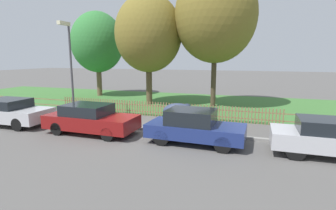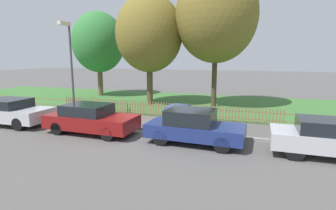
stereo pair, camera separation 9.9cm
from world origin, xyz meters
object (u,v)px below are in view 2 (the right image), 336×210
(parked_car_navy_estate, at_px, (194,126))
(tree_mid_park, at_px, (216,16))
(parked_car_red_compact, at_px, (333,138))
(covered_motorcycle, at_px, (180,113))
(parked_car_black_saloon, at_px, (91,119))
(tree_behind_motorcycle, at_px, (149,34))
(street_lamp, at_px, (70,60))
(tree_nearest_kerb, at_px, (99,42))
(parked_car_silver_hatchback, at_px, (11,111))

(parked_car_navy_estate, bearing_deg, tree_mid_park, 95.34)
(parked_car_red_compact, xyz_separation_m, covered_motorcycle, (-6.18, 2.28, 0.01))
(parked_car_black_saloon, height_order, parked_car_navy_estate, parked_car_navy_estate)
(parked_car_red_compact, xyz_separation_m, tree_mid_park, (-5.45, 8.27, 5.48))
(tree_behind_motorcycle, bearing_deg, parked_car_navy_estate, -56.26)
(tree_behind_motorcycle, bearing_deg, street_lamp, -105.67)
(tree_behind_motorcycle, bearing_deg, tree_nearest_kerb, 156.12)
(tree_behind_motorcycle, xyz_separation_m, tree_mid_park, (4.63, 0.56, 1.09))
(tree_mid_park, distance_m, street_lamp, 9.87)
(parked_car_black_saloon, bearing_deg, parked_car_red_compact, 1.59)
(parked_car_black_saloon, distance_m, parked_car_red_compact, 9.69)
(parked_car_silver_hatchback, bearing_deg, parked_car_black_saloon, -1.43)
(covered_motorcycle, height_order, tree_behind_motorcycle, tree_behind_motorcycle)
(tree_mid_park, bearing_deg, parked_car_silver_hatchback, -136.92)
(parked_car_silver_hatchback, height_order, tree_behind_motorcycle, tree_behind_motorcycle)
(parked_car_black_saloon, height_order, covered_motorcycle, parked_car_black_saloon)
(tree_behind_motorcycle, height_order, street_lamp, tree_behind_motorcycle)
(parked_car_navy_estate, xyz_separation_m, covered_motorcycle, (-1.28, 2.33, 0.01))
(parked_car_silver_hatchback, xyz_separation_m, parked_car_navy_estate, (9.62, 0.15, 0.00))
(covered_motorcycle, bearing_deg, parked_car_red_compact, -17.99)
(tree_mid_park, bearing_deg, tree_nearest_kerb, 168.89)
(covered_motorcycle, bearing_deg, parked_car_silver_hatchback, -161.21)
(covered_motorcycle, xyz_separation_m, street_lamp, (-5.69, -0.94, 2.60))
(parked_car_silver_hatchback, bearing_deg, tree_nearest_kerb, 96.56)
(street_lamp, bearing_deg, tree_mid_park, 47.20)
(parked_car_silver_hatchback, relative_size, covered_motorcycle, 2.20)
(parked_car_silver_hatchback, distance_m, parked_car_black_saloon, 4.82)
(street_lamp, bearing_deg, parked_car_black_saloon, -34.90)
(parked_car_red_compact, height_order, covered_motorcycle, parked_car_red_compact)
(parked_car_red_compact, bearing_deg, parked_car_navy_estate, -179.11)
(covered_motorcycle, relative_size, street_lamp, 0.36)
(tree_behind_motorcycle, xyz_separation_m, street_lamp, (-1.79, -6.37, -1.78))
(tree_nearest_kerb, xyz_separation_m, street_lamp, (4.18, -9.01, -1.42))
(parked_car_navy_estate, xyz_separation_m, tree_behind_motorcycle, (-5.19, 7.76, 4.39))
(parked_car_silver_hatchback, xyz_separation_m, tree_mid_park, (9.06, 8.47, 5.48))
(tree_nearest_kerb, distance_m, tree_mid_park, 10.89)
(tree_nearest_kerb, bearing_deg, parked_car_red_compact, -32.83)
(tree_behind_motorcycle, bearing_deg, covered_motorcycle, -54.32)
(parked_car_silver_hatchback, bearing_deg, covered_motorcycle, 14.85)
(covered_motorcycle, xyz_separation_m, tree_behind_motorcycle, (-3.90, 5.44, 4.38))
(parked_car_navy_estate, distance_m, tree_behind_motorcycle, 10.32)
(tree_nearest_kerb, relative_size, street_lamp, 1.42)
(parked_car_black_saloon, relative_size, street_lamp, 0.81)
(parked_car_silver_hatchback, xyz_separation_m, tree_nearest_kerb, (-1.53, 10.55, 4.03))
(parked_car_navy_estate, height_order, tree_behind_motorcycle, tree_behind_motorcycle)
(covered_motorcycle, bearing_deg, tree_behind_motorcycle, 127.92)
(parked_car_silver_hatchback, height_order, parked_car_red_compact, parked_car_silver_hatchback)
(tree_nearest_kerb, height_order, tree_behind_motorcycle, tree_behind_motorcycle)
(parked_car_navy_estate, height_order, covered_motorcycle, parked_car_navy_estate)
(parked_car_red_compact, bearing_deg, parked_car_black_saloon, -178.66)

